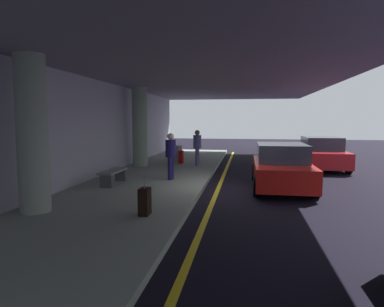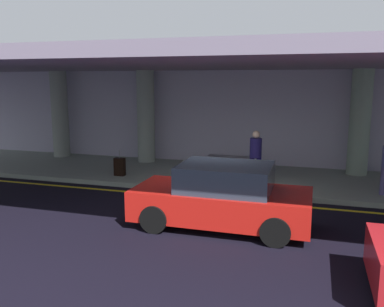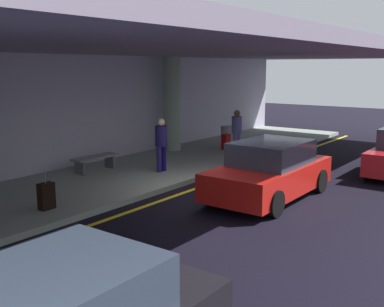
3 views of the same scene
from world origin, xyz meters
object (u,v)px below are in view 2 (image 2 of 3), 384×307
(support_column_center, at_px, (360,122))
(car_red_no2, at_px, (222,197))
(suitcase_upright_secondary, at_px, (120,167))
(bench_metal, at_px, (229,160))
(support_column_far_left, at_px, (60,114))
(person_waiting_for_ride, at_px, (256,153))
(support_column_left_mid, at_px, (146,117))

(support_column_center, xyz_separation_m, car_red_no2, (-3.47, -6.09, -1.26))
(suitcase_upright_secondary, xyz_separation_m, bench_metal, (3.41, 2.13, 0.04))
(support_column_center, height_order, suitcase_upright_secondary, support_column_center)
(support_column_far_left, xyz_separation_m, car_red_no2, (8.53, -6.09, -1.26))
(support_column_far_left, height_order, car_red_no2, support_column_far_left)
(support_column_far_left, xyz_separation_m, support_column_center, (12.00, 0.00, 0.00))
(person_waiting_for_ride, bearing_deg, support_column_center, 40.24)
(support_column_center, height_order, bench_metal, support_column_center)
(car_red_no2, bearing_deg, support_column_center, -118.52)
(person_waiting_for_ride, bearing_deg, support_column_left_mid, 161.36)
(car_red_no2, bearing_deg, suitcase_upright_secondary, -36.89)
(car_red_no2, bearing_deg, support_column_far_left, -34.36)
(bench_metal, bearing_deg, support_column_far_left, 176.18)
(car_red_no2, height_order, person_waiting_for_ride, person_waiting_for_ride)
(support_column_center, distance_m, suitcase_upright_secondary, 8.45)
(support_column_far_left, relative_size, bench_metal, 2.28)
(support_column_left_mid, xyz_separation_m, bench_metal, (3.53, -0.50, -1.47))
(support_column_left_mid, distance_m, suitcase_upright_secondary, 3.04)
(support_column_center, xyz_separation_m, bench_metal, (-4.47, -0.50, -1.47))
(support_column_left_mid, bearing_deg, support_column_center, 0.00)
(support_column_center, relative_size, bench_metal, 2.28)
(support_column_far_left, relative_size, suitcase_upright_secondary, 4.06)
(support_column_left_mid, distance_m, support_column_center, 8.00)
(support_column_center, bearing_deg, support_column_far_left, 180.00)
(support_column_center, bearing_deg, car_red_no2, -119.67)
(support_column_far_left, bearing_deg, support_column_left_mid, 0.00)
(bench_metal, bearing_deg, support_column_left_mid, 171.89)
(support_column_far_left, relative_size, support_column_left_mid, 1.00)
(support_column_far_left, bearing_deg, car_red_no2, -35.51)
(person_waiting_for_ride, bearing_deg, support_column_far_left, 172.11)
(car_red_no2, distance_m, person_waiting_for_ride, 3.92)
(suitcase_upright_secondary, bearing_deg, support_column_center, 13.68)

